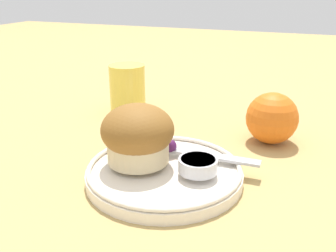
{
  "coord_description": "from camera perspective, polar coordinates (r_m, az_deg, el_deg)",
  "views": [
    {
      "loc": [
        0.16,
        -0.38,
        0.23
      ],
      "look_at": [
        -0.01,
        0.04,
        0.06
      ],
      "focal_mm": 40.0,
      "sensor_mm": 36.0,
      "label": 1
    }
  ],
  "objects": [
    {
      "name": "ground_plane",
      "position": [
        0.48,
        -0.56,
        -8.1
      ],
      "size": [
        3.0,
        3.0,
        0.0
      ],
      "primitive_type": "plane",
      "color": "tan"
    },
    {
      "name": "plate",
      "position": [
        0.47,
        -0.43,
        -7.19
      ],
      "size": [
        0.2,
        0.2,
        0.02
      ],
      "color": "silver",
      "rests_on": "ground_plane"
    },
    {
      "name": "muffin",
      "position": [
        0.46,
        -4.63,
        -1.35
      ],
      "size": [
        0.09,
        0.09,
        0.07
      ],
      "color": "beige",
      "rests_on": "plate"
    },
    {
      "name": "cream_ramekin",
      "position": [
        0.45,
        4.65,
        -5.73
      ],
      "size": [
        0.05,
        0.05,
        0.02
      ],
      "color": "silver",
      "rests_on": "plate"
    },
    {
      "name": "berry_pair",
      "position": [
        0.5,
        -0.53,
        -2.9
      ],
      "size": [
        0.03,
        0.02,
        0.02
      ],
      "color": "#4C194C",
      "rests_on": "plate"
    },
    {
      "name": "butter_knife",
      "position": [
        0.5,
        2.78,
        -3.98
      ],
      "size": [
        0.19,
        0.02,
        0.0
      ],
      "rotation": [
        0.0,
        0.0,
        0.01
      ],
      "color": "#B7B7BC",
      "rests_on": "plate"
    },
    {
      "name": "orange_fruit",
      "position": [
        0.59,
        15.55,
        1.17
      ],
      "size": [
        0.08,
        0.08,
        0.08
      ],
      "color": "orange",
      "rests_on": "ground_plane"
    },
    {
      "name": "juice_glass",
      "position": [
        0.7,
        -6.19,
        5.59
      ],
      "size": [
        0.07,
        0.07,
        0.09
      ],
      "color": "#EAD14C",
      "rests_on": "ground_plane"
    }
  ]
}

